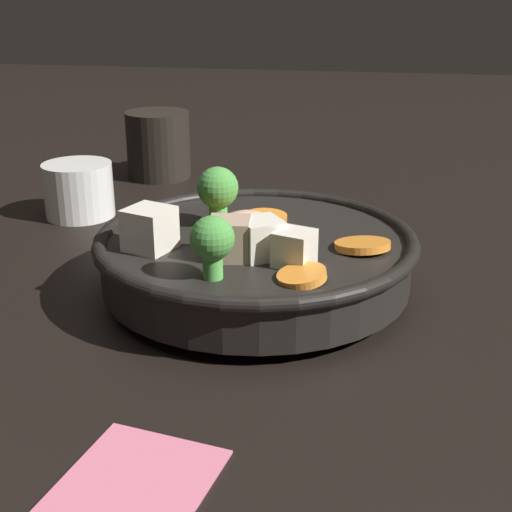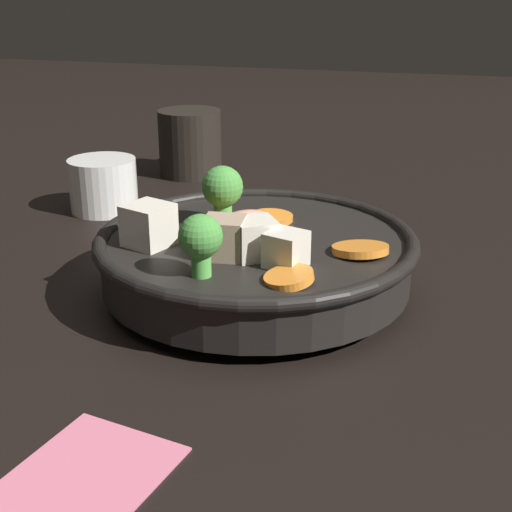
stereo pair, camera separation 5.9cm
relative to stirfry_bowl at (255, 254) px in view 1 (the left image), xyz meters
name	(u,v)px [view 1 (the left image)]	position (x,y,z in m)	size (l,w,h in m)	color
ground_plane	(256,292)	(0.00, 0.00, -0.04)	(3.00, 3.00, 0.00)	black
stirfry_bowl	(255,254)	(0.00, 0.00, 0.00)	(0.27, 0.27, 0.10)	black
tea_cup	(79,189)	(0.17, 0.23, 0.00)	(0.08, 0.08, 0.06)	white
dark_mug	(159,144)	(0.35, 0.19, 0.01)	(0.11, 0.08, 0.09)	black
napkin	(123,497)	(-0.26, 0.02, -0.03)	(0.12, 0.09, 0.00)	#D16B84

